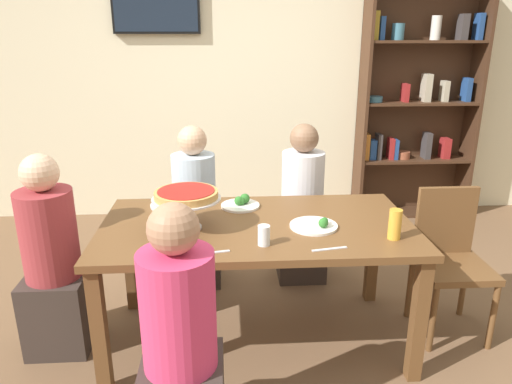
% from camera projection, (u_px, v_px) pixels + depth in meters
% --- Properties ---
extents(ground_plane, '(12.00, 12.00, 0.00)m').
position_uv_depth(ground_plane, '(257.00, 338.00, 2.86)').
color(ground_plane, brown).
extents(rear_partition, '(8.00, 0.12, 2.80)m').
position_uv_depth(rear_partition, '(242.00, 70.00, 4.49)').
color(rear_partition, beige).
rests_on(rear_partition, ground_plane).
extents(dining_table, '(1.71, 0.91, 0.74)m').
position_uv_depth(dining_table, '(257.00, 238.00, 2.65)').
color(dining_table, brown).
rests_on(dining_table, ground_plane).
extents(bookshelf, '(1.10, 0.30, 2.21)m').
position_uv_depth(bookshelf, '(416.00, 101.00, 4.51)').
color(bookshelf, '#422819').
rests_on(bookshelf, ground_plane).
extents(television, '(0.77, 0.05, 0.45)m').
position_uv_depth(television, '(156.00, 7.00, 4.18)').
color(television, black).
extents(diner_far_right, '(0.34, 0.34, 1.15)m').
position_uv_depth(diner_far_right, '(302.00, 214.00, 3.45)').
color(diner_far_right, '#382D28').
rests_on(diner_far_right, ground_plane).
extents(diner_far_left, '(0.34, 0.34, 1.15)m').
position_uv_depth(diner_far_left, '(195.00, 217.00, 3.38)').
color(diner_far_left, '#382D28').
rests_on(diner_far_left, ground_plane).
extents(diner_head_west, '(0.34, 0.34, 1.15)m').
position_uv_depth(diner_head_west, '(54.00, 269.00, 2.64)').
color(diner_head_west, '#382D28').
rests_on(diner_head_west, ground_plane).
extents(diner_near_left, '(0.34, 0.34, 1.15)m').
position_uv_depth(diner_near_left, '(181.00, 355.00, 1.94)').
color(diner_near_left, '#382D28').
rests_on(diner_near_left, ground_plane).
extents(chair_head_east, '(0.40, 0.40, 0.87)m').
position_uv_depth(chair_head_east, '(450.00, 254.00, 2.83)').
color(chair_head_east, brown).
rests_on(chair_head_east, ground_plane).
extents(deep_dish_pizza_stand, '(0.36, 0.36, 0.21)m').
position_uv_depth(deep_dish_pizza_stand, '(186.00, 197.00, 2.50)').
color(deep_dish_pizza_stand, silver).
rests_on(deep_dish_pizza_stand, dining_table).
extents(salad_plate_near_diner, '(0.23, 0.23, 0.07)m').
position_uv_depth(salad_plate_near_diner, '(241.00, 203.00, 2.87)').
color(salad_plate_near_diner, white).
rests_on(salad_plate_near_diner, dining_table).
extents(salad_plate_far_diner, '(0.26, 0.26, 0.07)m').
position_uv_depth(salad_plate_far_diner, '(170.00, 203.00, 2.89)').
color(salad_plate_far_diner, white).
rests_on(salad_plate_far_diner, dining_table).
extents(salad_plate_spare, '(0.26, 0.26, 0.07)m').
position_uv_depth(salad_plate_spare, '(315.00, 225.00, 2.56)').
color(salad_plate_spare, white).
rests_on(salad_plate_spare, dining_table).
extents(beer_glass_amber_tall, '(0.07, 0.07, 0.16)m').
position_uv_depth(beer_glass_amber_tall, '(395.00, 224.00, 2.40)').
color(beer_glass_amber_tall, gold).
rests_on(beer_glass_amber_tall, dining_table).
extents(water_glass_clear_near, '(0.06, 0.06, 0.10)m').
position_uv_depth(water_glass_clear_near, '(264.00, 235.00, 2.34)').
color(water_glass_clear_near, white).
rests_on(water_glass_clear_near, dining_table).
extents(cutlery_fork_near, '(0.18, 0.05, 0.00)m').
position_uv_depth(cutlery_fork_near, '(211.00, 253.00, 2.27)').
color(cutlery_fork_near, silver).
rests_on(cutlery_fork_near, dining_table).
extents(cutlery_knife_near, '(0.18, 0.05, 0.00)m').
position_uv_depth(cutlery_knife_near, '(330.00, 249.00, 2.31)').
color(cutlery_knife_near, silver).
rests_on(cutlery_knife_near, dining_table).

